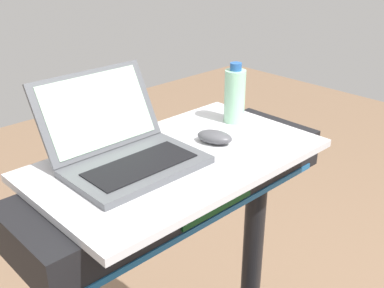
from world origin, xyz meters
name	(u,v)px	position (x,y,z in m)	size (l,w,h in m)	color
desk_board	(179,159)	(0.00, 0.70, 1.12)	(0.75, 0.44, 0.02)	silver
laptop	(124,147)	(-0.13, 0.76, 1.17)	(0.33, 0.31, 0.21)	#515459
computer_mouse	(215,137)	(0.13, 0.69, 1.15)	(0.06, 0.10, 0.03)	#4C4C51
water_bottle	(235,95)	(0.28, 0.76, 1.21)	(0.06, 0.06, 0.18)	#9EDBB2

